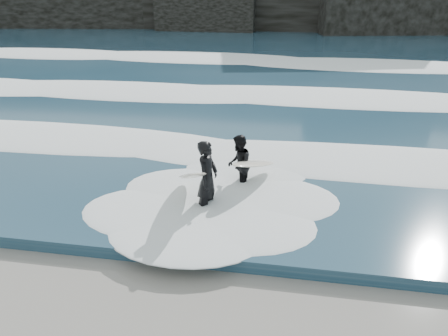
{
  "coord_description": "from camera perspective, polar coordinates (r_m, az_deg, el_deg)",
  "views": [
    {
      "loc": [
        1.6,
        -4.16,
        5.54
      ],
      "look_at": [
        -0.11,
        5.93,
        1.0
      ],
      "focal_mm": 35.0,
      "sensor_mm": 36.0,
      "label": 1
    }
  ],
  "objects": [
    {
      "name": "sea",
      "position": [
        33.63,
        6.98,
        14.55
      ],
      "size": [
        90.0,
        52.0,
        0.3
      ],
      "primitive_type": "cube",
      "color": "#204053",
      "rests_on": "ground"
    },
    {
      "name": "foam_far",
      "position": [
        29.64,
        6.56,
        13.9
      ],
      "size": [
        60.0,
        4.8,
        0.3
      ],
      "primitive_type": "ellipsoid",
      "color": "white",
      "rests_on": "sea"
    },
    {
      "name": "surfer_right",
      "position": [
        11.83,
        2.23,
        0.48
      ],
      "size": [
        1.43,
        2.12,
        1.65
      ],
      "color": "black",
      "rests_on": "ground"
    },
    {
      "name": "foam_near",
      "position": [
        14.22,
        2.5,
        2.72
      ],
      "size": [
        60.0,
        3.2,
        0.2
      ],
      "primitive_type": "ellipsoid",
      "color": "white",
      "rests_on": "sea"
    },
    {
      "name": "foam_mid",
      "position": [
        20.86,
        4.98,
        9.64
      ],
      "size": [
        60.0,
        4.0,
        0.24
      ],
      "primitive_type": "ellipsoid",
      "color": "white",
      "rests_on": "sea"
    },
    {
      "name": "surfer_left",
      "position": [
        10.66,
        -2.6,
        -1.36
      ],
      "size": [
        1.4,
        2.22,
        1.97
      ],
      "color": "black",
      "rests_on": "ground"
    }
  ]
}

